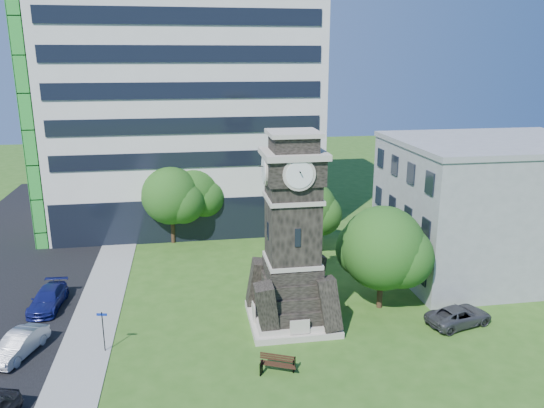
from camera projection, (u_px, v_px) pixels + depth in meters
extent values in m
plane|color=#2F5A19|center=(249.00, 341.00, 31.64)|extent=(160.00, 160.00, 0.00)
cube|color=gray|center=(97.00, 314.00, 34.90)|extent=(3.00, 70.00, 0.06)
cube|color=beige|center=(292.00, 318.00, 33.96)|extent=(5.40, 5.40, 0.40)
cube|color=beige|center=(292.00, 313.00, 33.86)|extent=(4.80, 4.80, 0.30)
cube|color=black|center=(293.00, 214.00, 32.07)|extent=(3.00, 3.00, 6.40)
cube|color=beige|center=(292.00, 260.00, 32.88)|extent=(3.25, 3.25, 0.25)
cube|color=beige|center=(293.00, 198.00, 31.80)|extent=(3.25, 3.25, 0.25)
cube|color=black|center=(298.00, 238.00, 30.90)|extent=(0.35, 0.08, 1.10)
cube|color=black|center=(293.00, 169.00, 31.32)|extent=(3.30, 3.30, 1.60)
cube|color=beige|center=(293.00, 154.00, 31.08)|extent=(3.70, 3.70, 0.35)
cylinder|color=white|center=(300.00, 175.00, 29.64)|extent=(1.56, 0.06, 1.56)
cylinder|color=white|center=(264.00, 170.00, 31.04)|extent=(0.06, 1.56, 1.56)
cube|color=black|center=(293.00, 143.00, 30.92)|extent=(2.60, 2.60, 0.90)
cube|color=beige|center=(294.00, 133.00, 30.75)|extent=(3.00, 3.00, 0.25)
cube|color=silver|center=(185.00, 82.00, 52.11)|extent=(25.00, 15.00, 28.00)
cube|color=black|center=(191.00, 219.00, 48.50)|extent=(24.50, 0.80, 4.00)
cube|color=#9A9C9F|center=(492.00, 209.00, 41.03)|extent=(15.00, 12.00, 10.00)
cube|color=#9A9C9F|center=(500.00, 142.00, 39.63)|extent=(15.20, 12.20, 0.40)
imported|color=#A0A1A7|center=(19.00, 345.00, 29.98)|extent=(2.69, 4.29, 1.34)
imported|color=navy|center=(48.00, 299.00, 35.68)|extent=(2.15, 4.65, 1.31)
imported|color=#414145|center=(459.00, 316.00, 33.45)|extent=(4.70, 3.04, 1.21)
cube|color=black|center=(261.00, 368.00, 28.27)|extent=(0.06, 0.47, 0.74)
cube|color=black|center=(294.00, 365.00, 28.55)|extent=(0.06, 0.47, 0.74)
cube|color=black|center=(278.00, 365.00, 28.38)|extent=(1.90, 0.51, 0.04)
cube|color=black|center=(277.00, 357.00, 28.52)|extent=(1.90, 0.04, 0.42)
cylinder|color=black|center=(103.00, 332.00, 30.19)|extent=(0.06, 0.06, 2.50)
cube|color=navy|center=(102.00, 315.00, 29.89)|extent=(0.60, 0.04, 0.15)
cylinder|color=#332114|center=(173.00, 229.00, 48.04)|extent=(0.36, 0.36, 2.58)
sphere|color=#295A1A|center=(171.00, 195.00, 47.19)|extent=(5.20, 5.20, 5.20)
sphere|color=#295A1A|center=(183.00, 202.00, 46.99)|extent=(3.90, 3.90, 3.90)
sphere|color=#295A1A|center=(161.00, 197.00, 47.74)|extent=(3.64, 3.64, 3.64)
cylinder|color=#332114|center=(195.00, 223.00, 49.63)|extent=(0.36, 0.36, 2.60)
sphere|color=#32641E|center=(193.00, 191.00, 48.77)|extent=(5.05, 5.05, 5.05)
sphere|color=#32641E|center=(205.00, 197.00, 48.59)|extent=(3.79, 3.79, 3.79)
sphere|color=#32641E|center=(184.00, 192.00, 49.31)|extent=(3.54, 3.54, 3.54)
cylinder|color=#332114|center=(308.00, 240.00, 45.73)|extent=(0.32, 0.32, 2.28)
sphere|color=#235F1C|center=(309.00, 209.00, 44.98)|extent=(4.75, 4.75, 4.75)
sphere|color=#235F1C|center=(321.00, 215.00, 44.80)|extent=(3.56, 3.56, 3.56)
sphere|color=#235F1C|center=(298.00, 210.00, 45.48)|extent=(3.33, 3.33, 3.33)
cylinder|color=#332114|center=(380.00, 290.00, 35.61)|extent=(0.38, 0.38, 2.48)
sphere|color=#245C1B|center=(383.00, 248.00, 34.79)|extent=(5.58, 5.58, 5.58)
sphere|color=#245C1B|center=(402.00, 257.00, 34.57)|extent=(4.18, 4.18, 4.18)
sphere|color=#245C1B|center=(365.00, 249.00, 35.38)|extent=(3.90, 3.90, 3.90)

